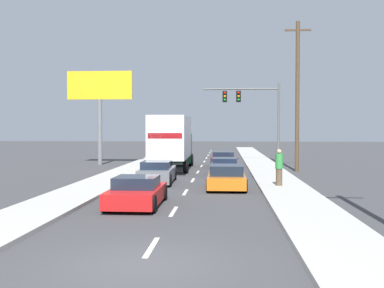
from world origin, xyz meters
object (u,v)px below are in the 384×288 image
traffic_signal_mast (248,104)px  utility_pole_mid (297,95)px  roadside_billboard (100,96)px  pedestrian_near_corner (279,167)px  car_gray (157,173)px  box_truck (172,140)px  car_red (137,192)px  car_maroon (223,160)px  car_orange (226,178)px  car_blue (224,168)px

traffic_signal_mast → utility_pole_mid: size_ratio=0.67×
roadside_billboard → pedestrian_near_corner: roadside_billboard is taller
car_gray → traffic_signal_mast: (5.67, 15.38, 4.55)m
car_gray → traffic_signal_mast: bearing=69.8°
box_truck → traffic_signal_mast: traffic_signal_mast is taller
traffic_signal_mast → pedestrian_near_corner: bearing=-87.6°
box_truck → car_red: (0.38, -15.26, -1.65)m
box_truck → car_maroon: bearing=39.3°
car_orange → car_red: bearing=-122.8°
traffic_signal_mast → roadside_billboard: bearing=-166.3°
car_blue → car_orange: bearing=-89.1°
car_red → car_blue: size_ratio=0.86×
box_truck → car_red: size_ratio=2.35×
utility_pole_mid → traffic_signal_mast: bearing=110.9°
car_maroon → car_orange: size_ratio=1.00×
box_truck → roadside_billboard: size_ratio=1.22×
car_orange → roadside_billboard: roadside_billboard is taller
car_red → car_maroon: (3.25, 18.23, 0.02)m
car_orange → utility_pole_mid: utility_pole_mid is taller
car_gray → pedestrian_near_corner: 6.63m
car_red → car_orange: car_orange is taller
car_blue → pedestrian_near_corner: size_ratio=2.55×
roadside_billboard → pedestrian_near_corner: 19.71m
car_orange → traffic_signal_mast: (1.90, 17.38, 4.58)m
car_orange → utility_pole_mid: size_ratio=0.39×
car_blue → roadside_billboard: 14.11m
car_orange → utility_pole_mid: bearing=62.5°
car_maroon → car_red: bearing=-100.1°
traffic_signal_mast → roadside_billboard: (-12.25, -2.99, 0.57)m
traffic_signal_mast → utility_pole_mid: 8.47m
utility_pole_mid → pedestrian_near_corner: utility_pole_mid is taller
car_gray → car_maroon: car_gray is taller
car_maroon → car_blue: bearing=-89.0°
car_orange → utility_pole_mid: 11.69m
car_red → utility_pole_mid: (8.39, 14.85, 4.80)m
roadside_billboard → pedestrian_near_corner: (12.98, -14.08, -4.64)m
box_truck → utility_pole_mid: size_ratio=0.91×
car_blue → car_red: bearing=-106.2°
car_red → car_blue: car_red is taller
car_red → traffic_signal_mast: traffic_signal_mast is taller
traffic_signal_mast → pedestrian_near_corner: (0.72, -17.07, -4.08)m
car_maroon → roadside_billboard: size_ratio=0.53×
box_truck → car_maroon: size_ratio=2.32×
car_maroon → traffic_signal_mast: traffic_signal_mast is taller
traffic_signal_mast → car_gray: bearing=-110.2°
car_red → car_orange: size_ratio=0.99×
car_gray → utility_pole_mid: 12.40m
box_truck → car_blue: (3.75, -3.68, -1.66)m
pedestrian_near_corner → box_truck: bearing=124.1°
box_truck → car_gray: box_truck is taller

